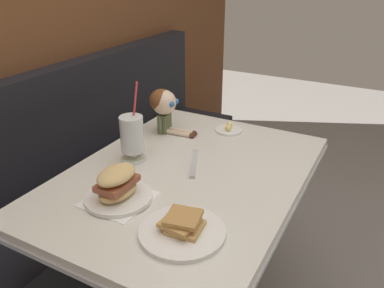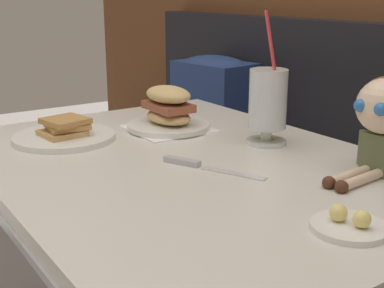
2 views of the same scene
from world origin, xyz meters
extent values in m
cube|color=black|center=(0.00, 0.77, 0.23)|extent=(2.60, 0.48, 0.45)
cube|color=silver|center=(0.00, 0.18, 0.72)|extent=(1.10, 0.80, 0.03)
cube|color=#B7BABF|center=(0.00, 0.18, 0.70)|extent=(1.11, 0.81, 0.02)
cylinder|color=white|center=(-0.31, 0.02, 0.75)|extent=(0.25, 0.25, 0.01)
cube|color=tan|center=(-0.31, 0.01, 0.76)|extent=(0.11, 0.11, 0.01)
cube|color=tan|center=(-0.31, 0.03, 0.78)|extent=(0.10, 0.10, 0.01)
cube|color=#B78447|center=(-0.30, 0.02, 0.79)|extent=(0.11, 0.11, 0.01)
cylinder|color=silver|center=(-0.01, 0.41, 0.74)|extent=(0.10, 0.10, 0.01)
cylinder|color=silver|center=(-0.01, 0.41, 0.77)|extent=(0.03, 0.03, 0.03)
cylinder|color=silver|center=(-0.01, 0.41, 0.85)|extent=(0.09, 0.09, 0.14)
cylinder|color=#E0DB6B|center=(-0.01, 0.41, 0.84)|extent=(0.08, 0.08, 0.12)
cylinder|color=#DB383D|center=(0.01, 0.40, 0.95)|extent=(0.02, 0.05, 0.22)
cube|color=white|center=(-0.26, 0.29, 0.74)|extent=(0.20, 0.20, 0.00)
cylinder|color=white|center=(-0.26, 0.29, 0.75)|extent=(0.22, 0.22, 0.01)
ellipsoid|color=tan|center=(-0.26, 0.29, 0.77)|extent=(0.15, 0.10, 0.04)
cube|color=#995138|center=(-0.26, 0.29, 0.80)|extent=(0.14, 0.09, 0.02)
ellipsoid|color=tan|center=(-0.26, 0.29, 0.83)|extent=(0.15, 0.10, 0.04)
cylinder|color=white|center=(0.42, 0.19, 0.74)|extent=(0.12, 0.12, 0.01)
sphere|color=#F4E07A|center=(0.41, 0.19, 0.76)|extent=(0.03, 0.03, 0.03)
sphere|color=#F4E07A|center=(0.44, 0.20, 0.76)|extent=(0.03, 0.03, 0.03)
cube|color=silver|center=(0.12, 0.21, 0.74)|extent=(0.14, 0.08, 0.00)
cube|color=#B2B5BA|center=(0.01, 0.15, 0.75)|extent=(0.08, 0.05, 0.01)
cube|color=#5B6642|center=(0.28, 0.45, 0.78)|extent=(0.07, 0.05, 0.08)
sphere|color=#2D6BB2|center=(0.27, 0.40, 0.88)|extent=(0.03, 0.03, 0.03)
sphere|color=#2D6BB2|center=(0.31, 0.40, 0.88)|extent=(0.03, 0.03, 0.03)
cylinder|color=beige|center=(0.28, 0.37, 0.75)|extent=(0.03, 0.12, 0.02)
cylinder|color=beige|center=(0.30, 0.37, 0.75)|extent=(0.03, 0.12, 0.02)
sphere|color=#4C2819|center=(0.28, 0.31, 0.75)|extent=(0.03, 0.03, 0.03)
sphere|color=#4C2819|center=(0.31, 0.31, 0.75)|extent=(0.03, 0.03, 0.03)
cylinder|color=#5B6642|center=(0.24, 0.44, 0.79)|extent=(0.02, 0.02, 0.07)
cube|color=navy|center=(-0.74, 0.79, 0.64)|extent=(0.33, 0.24, 0.38)
cube|color=navy|center=(-0.74, 0.67, 0.56)|extent=(0.22, 0.08, 0.17)
ellipsoid|color=navy|center=(-0.74, 0.79, 0.82)|extent=(0.31, 0.23, 0.07)
camera|label=1|loc=(-1.09, -0.43, 1.45)|focal=36.56mm
camera|label=2|loc=(0.90, -0.42, 1.10)|focal=49.39mm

